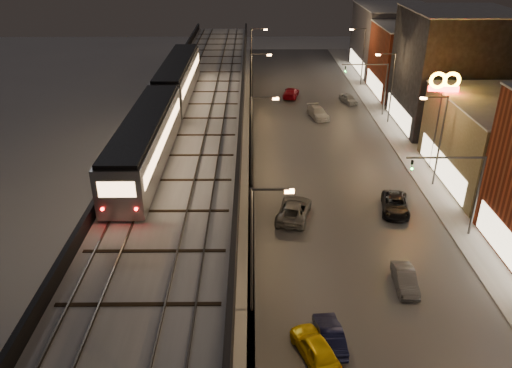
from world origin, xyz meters
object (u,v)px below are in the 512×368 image
object	(u,v)px
car_onc_white	(318,113)
car_near_white	(330,336)
car_onc_silver	(405,280)
car_taxi	(315,348)
car_mid_silver	(294,210)
subway_train	(165,103)
car_mid_dark	(291,93)
car_onc_dark	(395,205)
car_onc_red	(348,99)

from	to	relation	value
car_onc_white	car_near_white	bearing A→B (deg)	-108.71
car_onc_silver	car_onc_white	world-z (taller)	car_onc_white
car_taxi	car_onc_silver	xyz separation A→B (m)	(6.95, 6.35, -0.09)
car_mid_silver	subway_train	bearing A→B (deg)	-14.61
car_mid_silver	car_onc_white	world-z (taller)	car_mid_silver
car_mid_dark	car_onc_white	xyz separation A→B (m)	(2.95, -9.26, -0.02)
subway_train	car_mid_silver	xyz separation A→B (m)	(11.45, -6.26, -7.62)
subway_train	car_onc_dark	distance (m)	22.48
car_taxi	car_mid_dark	size ratio (longest dim) A/B	0.86
car_near_white	car_onc_white	bearing A→B (deg)	-100.70
subway_train	car_onc_white	xyz separation A→B (m)	(16.64, 19.86, -7.68)
car_taxi	car_onc_dark	size ratio (longest dim) A/B	0.85
car_mid_dark	car_onc_silver	world-z (taller)	car_mid_dark
car_taxi	subway_train	bearing A→B (deg)	-82.47
car_mid_silver	car_onc_dark	size ratio (longest dim) A/B	1.10
car_mid_silver	car_onc_dark	world-z (taller)	car_mid_silver
car_onc_dark	car_taxi	bearing A→B (deg)	-106.70
subway_train	car_onc_red	bearing A→B (deg)	50.27
car_mid_dark	car_onc_silver	distance (m)	45.21
subway_train	car_mid_silver	distance (m)	15.11
car_near_white	car_taxi	bearing A→B (deg)	42.14
car_mid_silver	car_onc_silver	bearing A→B (deg)	140.01
car_taxi	car_mid_silver	world-z (taller)	car_mid_silver
car_onc_white	car_onc_dark	bearing A→B (deg)	-94.31
subway_train	car_taxi	xyz separation A→B (m)	(11.44, -22.19, -7.66)
car_near_white	car_mid_dark	distance (m)	50.26
car_near_white	car_onc_dark	size ratio (longest dim) A/B	0.80
car_onc_silver	car_onc_dark	distance (m)	10.70
car_onc_dark	subway_train	bearing A→B (deg)	176.73
car_onc_dark	car_onc_red	size ratio (longest dim) A/B	1.32
car_onc_dark	car_onc_red	xyz separation A→B (m)	(1.37, 31.57, -0.05)
car_mid_silver	car_onc_red	xyz separation A→B (m)	(10.35, 32.49, -0.12)
car_mid_dark	car_onc_white	distance (m)	9.72
car_near_white	car_onc_dark	world-z (taller)	car_onc_dark
car_near_white	car_onc_dark	distance (m)	17.69
car_near_white	car_onc_silver	distance (m)	7.96
car_near_white	car_onc_silver	bearing A→B (deg)	-143.30
car_onc_white	car_onc_red	bearing A→B (deg)	38.13
car_near_white	car_onc_red	distance (m)	48.26
subway_train	car_onc_silver	world-z (taller)	subway_train
car_taxi	car_onc_silver	world-z (taller)	car_taxi
car_mid_silver	car_onc_red	bearing A→B (deg)	-93.60
subway_train	car_onc_silver	size ratio (longest dim) A/B	9.43
subway_train	car_mid_dark	size ratio (longest dim) A/B	7.30
car_onc_white	car_onc_silver	bearing A→B (deg)	-100.05
car_taxi	car_near_white	size ratio (longest dim) A/B	1.07
subway_train	car_onc_red	distance (m)	34.97
car_onc_white	car_onc_red	xyz separation A→B (m)	(5.15, 6.36, -0.06)
subway_train	car_mid_dark	world-z (taller)	subway_train
car_mid_dark	car_onc_dark	bearing A→B (deg)	113.21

